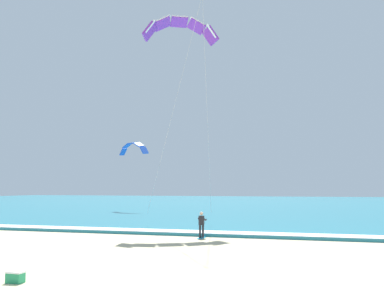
{
  "coord_description": "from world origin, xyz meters",
  "views": [
    {
      "loc": [
        8.15,
        -13.34,
        3.28
      ],
      "look_at": [
        -1.3,
        18.97,
        6.64
      ],
      "focal_mm": 40.66,
      "sensor_mm": 36.0,
      "label": 1
    }
  ],
  "objects_px": {
    "surfboard": "(201,238)",
    "kite_distant": "(133,147)",
    "kite_primary": "(180,28)",
    "cooler_box": "(15,277)",
    "kitesurfer": "(202,223)"
  },
  "relations": [
    {
      "from": "surfboard",
      "to": "kite_distant",
      "type": "xyz_separation_m",
      "value": [
        -16.47,
        26.0,
        8.64
      ]
    },
    {
      "from": "kite_distant",
      "to": "kite_primary",
      "type": "bearing_deg",
      "value": -56.01
    },
    {
      "from": "kitesurfer",
      "to": "kite_distant",
      "type": "bearing_deg",
      "value": 122.37
    },
    {
      "from": "kite_primary",
      "to": "kitesurfer",
      "type": "bearing_deg",
      "value": -62.03
    },
    {
      "from": "kite_primary",
      "to": "cooler_box",
      "type": "height_order",
      "value": "kite_primary"
    },
    {
      "from": "kite_distant",
      "to": "cooler_box",
      "type": "distance_m",
      "value": 43.65
    },
    {
      "from": "kitesurfer",
      "to": "kite_primary",
      "type": "height_order",
      "value": "kite_primary"
    },
    {
      "from": "surfboard",
      "to": "cooler_box",
      "type": "relative_size",
      "value": 2.42
    },
    {
      "from": "kitesurfer",
      "to": "kite_primary",
      "type": "xyz_separation_m",
      "value": [
        -3.88,
        7.31,
        16.18
      ]
    },
    {
      "from": "surfboard",
      "to": "cooler_box",
      "type": "height_order",
      "value": "cooler_box"
    },
    {
      "from": "surfboard",
      "to": "kite_distant",
      "type": "distance_m",
      "value": 31.97
    },
    {
      "from": "kite_primary",
      "to": "cooler_box",
      "type": "relative_size",
      "value": 29.28
    },
    {
      "from": "surfboard",
      "to": "cooler_box",
      "type": "distance_m",
      "value": 14.81
    },
    {
      "from": "surfboard",
      "to": "cooler_box",
      "type": "xyz_separation_m",
      "value": [
        -2.73,
        -14.55,
        0.18
      ]
    },
    {
      "from": "surfboard",
      "to": "kite_primary",
      "type": "xyz_separation_m",
      "value": [
        -3.88,
        7.32,
        17.1
      ]
    }
  ]
}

